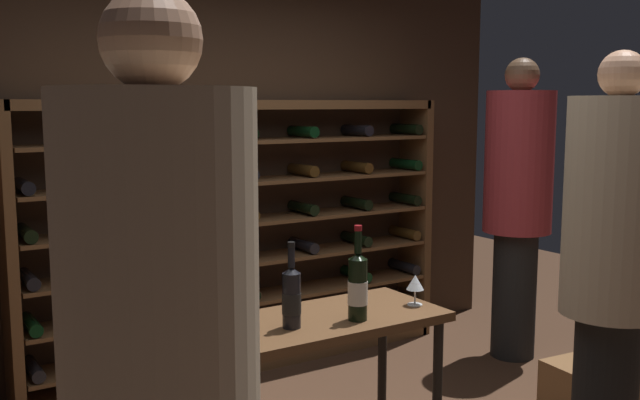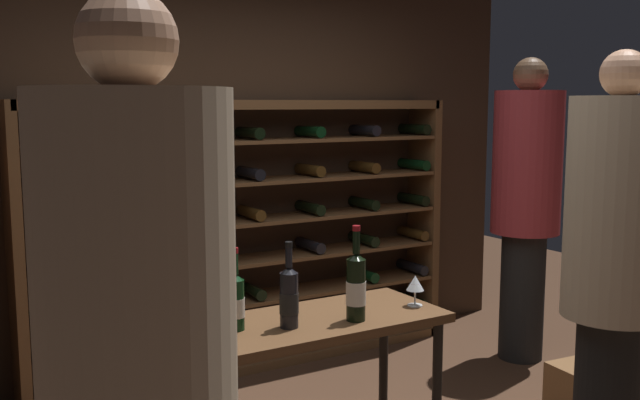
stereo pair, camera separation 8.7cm
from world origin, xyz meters
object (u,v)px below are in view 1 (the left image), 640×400
wine_bottle_green_slim (238,302)px  wine_glass_stemmed_right (415,284)px  wine_rack (245,237)px  wine_crate (590,387)px  tasting_table (310,344)px  wine_bottle_black_capsule (292,297)px  person_bystander_red_print (612,259)px  wine_bottle_red_label (358,286)px  person_guest_khaki (518,195)px

wine_bottle_green_slim → wine_glass_stemmed_right: bearing=-6.8°
wine_rack → wine_crate: bearing=-52.2°
wine_crate → wine_glass_stemmed_right: (-1.36, -0.06, 0.80)m
wine_rack → tasting_table: (-0.55, -1.69, -0.13)m
wine_bottle_green_slim → wine_bottle_black_capsule: bearing=-22.6°
tasting_table → wine_crate: bearing=-0.5°
person_bystander_red_print → wine_bottle_black_capsule: (-1.24, 0.57, -0.11)m
wine_rack → person_bystander_red_print: (0.58, -2.33, 0.22)m
wine_rack → tasting_table: size_ratio=2.50×
wine_rack → wine_bottle_green_slim: bearing=-117.4°
wine_rack → wine_bottle_black_capsule: wine_rack is taller
wine_bottle_red_label → wine_glass_stemmed_right: 0.35m
wine_rack → wine_glass_stemmed_right: size_ratio=21.28×
wine_rack → person_guest_khaki: person_guest_khaki is taller
wine_crate → wine_bottle_red_label: size_ratio=1.20×
wine_bottle_red_label → person_bystander_red_print: bearing=-28.2°
person_bystander_red_print → wine_bottle_green_slim: person_bystander_red_print is taller
wine_rack → wine_crate: 2.28m
person_guest_khaki → wine_bottle_red_label: bearing=12.7°
person_guest_khaki → wine_glass_stemmed_right: size_ratio=14.77×
wine_bottle_black_capsule → wine_crate: bearing=1.3°
tasting_table → person_bystander_red_print: person_bystander_red_print is taller
person_guest_khaki → wine_bottle_black_capsule: 2.50m
tasting_table → wine_glass_stemmed_right: (0.51, -0.08, 0.21)m
person_guest_khaki → wine_crate: 1.36m
wine_rack → wine_crate: size_ratio=6.16×
wine_crate → wine_glass_stemmed_right: size_ratio=3.46×
wine_rack → person_guest_khaki: (1.65, -0.83, 0.26)m
wine_glass_stemmed_right → wine_crate: bearing=2.5°
tasting_table → person_guest_khaki: (2.20, 0.87, 0.39)m
wine_bottle_black_capsule → wine_rack: bearing=69.1°
person_bystander_red_print → wine_glass_stemmed_right: (-0.61, 0.56, -0.14)m
person_guest_khaki → wine_crate: bearing=56.6°
wine_bottle_red_label → wine_rack: bearing=78.0°
person_guest_khaki → wine_crate: (-0.33, -0.88, -0.99)m
wine_rack → person_bystander_red_print: 2.41m
wine_bottle_red_label → wine_bottle_green_slim: (-0.48, 0.14, -0.03)m
wine_crate → wine_bottle_red_label: bearing=-176.6°
wine_bottle_green_slim → person_bystander_red_print: bearing=-24.5°
tasting_table → person_bystander_red_print: bearing=-29.4°
person_bystander_red_print → person_guest_khaki: bearing=-70.4°
wine_rack → person_bystander_red_print: person_bystander_red_print is taller
wine_bottle_black_capsule → wine_glass_stemmed_right: wine_bottle_black_capsule is taller
wine_bottle_green_slim → wine_crate: bearing=-1.0°
tasting_table → wine_glass_stemmed_right: wine_glass_stemmed_right is taller
wine_glass_stemmed_right → person_guest_khaki: bearing=29.2°
person_bystander_red_print → wine_bottle_green_slim: 1.59m
person_bystander_red_print → wine_crate: size_ratio=4.10×
person_bystander_red_print → wine_bottle_red_label: person_bystander_red_print is taller
wine_crate → tasting_table: bearing=179.5°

